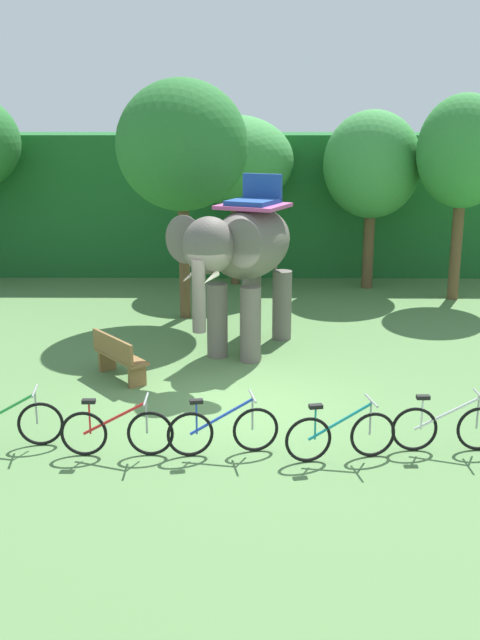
# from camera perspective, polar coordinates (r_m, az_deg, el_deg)

# --- Properties ---
(ground_plane) EXTENTS (80.00, 80.00, 0.00)m
(ground_plane) POSITION_cam_1_polar(r_m,az_deg,el_deg) (13.22, 0.07, -6.59)
(ground_plane) COLOR #567F47
(foliage_hedge) EXTENTS (36.00, 6.00, 4.45)m
(foliage_hedge) POSITION_cam_1_polar(r_m,az_deg,el_deg) (26.31, 0.33, 9.38)
(foliage_hedge) COLOR #1E6028
(foliage_hedge) RESTS_ON ground
(tree_right) EXTENTS (3.21, 3.21, 5.90)m
(tree_right) POSITION_cam_1_polar(r_m,az_deg,el_deg) (18.38, -4.50, 13.26)
(tree_right) COLOR brown
(tree_right) RESTS_ON ground
(tree_far_right) EXTENTS (3.46, 3.46, 5.06)m
(tree_far_right) POSITION_cam_1_polar(r_m,az_deg,el_deg) (22.37, -0.37, 12.22)
(tree_far_right) COLOR brown
(tree_far_right) RESTS_ON ground
(tree_center) EXTENTS (2.83, 2.83, 5.21)m
(tree_center) POSITION_cam_1_polar(r_m,az_deg,el_deg) (22.18, 10.17, 11.69)
(tree_center) COLOR brown
(tree_center) RESTS_ON ground
(tree_left) EXTENTS (2.50, 2.50, 5.62)m
(tree_left) POSITION_cam_1_polar(r_m,az_deg,el_deg) (21.23, 16.89, 12.28)
(tree_left) COLOR brown
(tree_left) RESTS_ON ground
(elephant) EXTENTS (2.96, 4.17, 3.78)m
(elephant) POSITION_cam_1_polar(r_m,az_deg,el_deg) (15.67, 0.37, 5.27)
(elephant) COLOR #665E56
(elephant) RESTS_ON ground
(bike_green) EXTENTS (1.70, 0.52, 0.92)m
(bike_green) POSITION_cam_1_polar(r_m,az_deg,el_deg) (12.02, -17.58, -7.65)
(bike_green) COLOR black
(bike_green) RESTS_ON ground
(bike_red) EXTENTS (1.71, 0.52, 0.92)m
(bike_red) POSITION_cam_1_polar(r_m,az_deg,el_deg) (11.35, -9.51, -8.51)
(bike_red) COLOR black
(bike_red) RESTS_ON ground
(bike_blue) EXTENTS (1.69, 0.52, 0.92)m
(bike_blue) POSITION_cam_1_polar(r_m,az_deg,el_deg) (11.25, -1.34, -8.51)
(bike_blue) COLOR black
(bike_blue) RESTS_ON ground
(bike_teal) EXTENTS (1.69, 0.53, 0.92)m
(bike_teal) POSITION_cam_1_polar(r_m,az_deg,el_deg) (11.17, 7.78, -8.83)
(bike_teal) COLOR black
(bike_teal) RESTS_ON ground
(bike_white) EXTENTS (1.71, 0.52, 0.92)m
(bike_white) POSITION_cam_1_polar(r_m,az_deg,el_deg) (11.78, 15.70, -7.98)
(bike_white) COLOR black
(bike_white) RESTS_ON ground
(wooden_bench) EXTENTS (1.25, 1.43, 0.89)m
(wooden_bench) POSITION_cam_1_polar(r_m,az_deg,el_deg) (14.54, -9.41, -2.74)
(wooden_bench) COLOR brown
(wooden_bench) RESTS_ON ground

